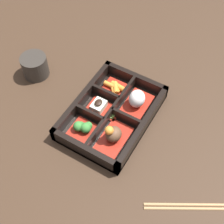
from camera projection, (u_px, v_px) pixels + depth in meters
ground_plane at (112, 117)px, 0.84m from camera, size 3.00×3.00×0.00m
bento_base at (112, 116)px, 0.84m from camera, size 0.28×0.20×0.01m
bento_rim at (111, 112)px, 0.83m from camera, size 0.28×0.20×0.04m
bowl_rice at (137, 100)px, 0.84m from camera, size 0.10×0.06×0.06m
bowl_stew at (113, 135)px, 0.78m from camera, size 0.10×0.06×0.06m
bowl_carrots at (115, 87)px, 0.88m from camera, size 0.06×0.06×0.02m
bowl_tofu at (99, 106)px, 0.84m from camera, size 0.06×0.06×0.03m
bowl_greens at (83, 128)px, 0.80m from camera, size 0.06×0.06×0.03m
bowl_pickles at (112, 114)px, 0.83m from camera, size 0.04×0.03×0.01m
tea_cup at (35, 66)px, 0.91m from camera, size 0.08×0.08×0.07m
chopsticks at (195, 206)px, 0.70m from camera, size 0.13×0.21×0.01m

